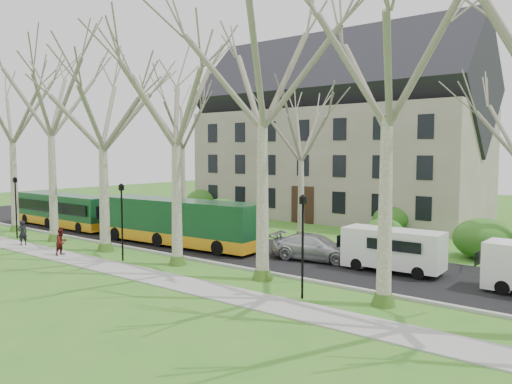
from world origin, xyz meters
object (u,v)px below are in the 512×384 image
sedan (315,247)px  pedestrian_a (23,233)px  bus_lead (64,210)px  bus_follow (178,222)px  pedestrian_b (61,242)px  van_a (393,251)px

sedan → pedestrian_a: size_ratio=3.11×
bus_lead → pedestrian_a: 8.02m
bus_lead → bus_follow: bearing=0.9°
sedan → pedestrian_b: size_ratio=3.19×
bus_follow → van_a: size_ratio=2.48×
bus_lead → pedestrian_b: bearing=-31.6°
van_a → pedestrian_a: size_ratio=3.09×
pedestrian_a → pedestrian_b: size_ratio=1.02×
bus_follow → pedestrian_a: bearing=-145.7°
bus_follow → pedestrian_b: (-3.12, -6.43, -0.75)m
sedan → van_a: 4.56m
bus_lead → sedan: 22.80m
sedan → van_a: (4.55, 0.04, 0.36)m
van_a → pedestrian_b: size_ratio=3.16×
bus_lead → pedestrian_b: bus_lead is taller
bus_lead → pedestrian_a: bus_lead is taller
sedan → van_a: bearing=-99.4°
van_a → pedestrian_a: 23.45m
bus_lead → van_a: size_ratio=2.21×
bus_follow → pedestrian_b: bus_follow is taller
pedestrian_a → bus_follow: bearing=131.6°
sedan → van_a: size_ratio=1.01×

